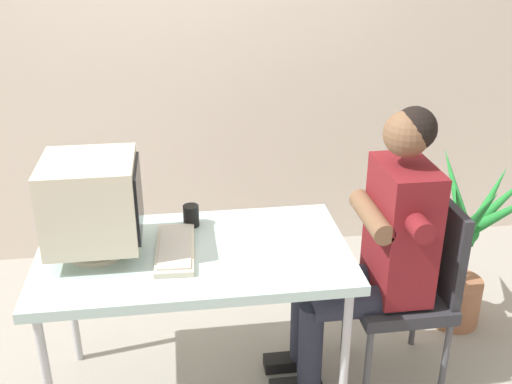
{
  "coord_description": "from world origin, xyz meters",
  "views": [
    {
      "loc": [
        -0.04,
        -2.19,
        1.99
      ],
      "look_at": [
        0.26,
        0.0,
        0.99
      ],
      "focal_mm": 42.21,
      "sensor_mm": 36.0,
      "label": 1
    }
  ],
  "objects_px": {
    "crt_monitor": "(92,202)",
    "keyboard": "(175,249)",
    "person_seated": "(378,244)",
    "desk": "(194,261)",
    "desk_mug": "(190,215)",
    "office_chair": "(413,283)",
    "potted_plant": "(463,246)"
  },
  "relations": [
    {
      "from": "person_seated",
      "to": "desk_mug",
      "type": "xyz_separation_m",
      "value": [
        -0.8,
        0.22,
        0.09
      ]
    },
    {
      "from": "crt_monitor",
      "to": "office_chair",
      "type": "xyz_separation_m",
      "value": [
        1.37,
        -0.03,
        -0.48
      ]
    },
    {
      "from": "crt_monitor",
      "to": "person_seated",
      "type": "xyz_separation_m",
      "value": [
        1.18,
        -0.03,
        -0.27
      ]
    },
    {
      "from": "person_seated",
      "to": "desk_mug",
      "type": "relative_size",
      "value": 13.4
    },
    {
      "from": "keyboard",
      "to": "person_seated",
      "type": "xyz_separation_m",
      "value": [
        0.87,
        0.01,
        -0.05
      ]
    },
    {
      "from": "crt_monitor",
      "to": "keyboard",
      "type": "xyz_separation_m",
      "value": [
        0.31,
        -0.03,
        -0.22
      ]
    },
    {
      "from": "keyboard",
      "to": "office_chair",
      "type": "distance_m",
      "value": 1.09
    },
    {
      "from": "keyboard",
      "to": "desk_mug",
      "type": "xyz_separation_m",
      "value": [
        0.07,
        0.23,
        0.03
      ]
    },
    {
      "from": "keyboard",
      "to": "person_seated",
      "type": "relative_size",
      "value": 0.32
    },
    {
      "from": "crt_monitor",
      "to": "desk_mug",
      "type": "xyz_separation_m",
      "value": [
        0.39,
        0.2,
        -0.18
      ]
    },
    {
      "from": "desk",
      "to": "office_chair",
      "type": "distance_m",
      "value": 1.0
    },
    {
      "from": "keyboard",
      "to": "potted_plant",
      "type": "relative_size",
      "value": 0.44
    },
    {
      "from": "desk",
      "to": "person_seated",
      "type": "bearing_deg",
      "value": 0.43
    },
    {
      "from": "desk",
      "to": "desk_mug",
      "type": "distance_m",
      "value": 0.25
    },
    {
      "from": "crt_monitor",
      "to": "keyboard",
      "type": "relative_size",
      "value": 0.98
    },
    {
      "from": "crt_monitor",
      "to": "desk_mug",
      "type": "height_order",
      "value": "crt_monitor"
    },
    {
      "from": "person_seated",
      "to": "keyboard",
      "type": "bearing_deg",
      "value": -179.55
    },
    {
      "from": "desk",
      "to": "office_chair",
      "type": "xyz_separation_m",
      "value": [
        0.98,
        0.01,
        -0.2
      ]
    },
    {
      "from": "keyboard",
      "to": "office_chair",
      "type": "relative_size",
      "value": 0.47
    },
    {
      "from": "keyboard",
      "to": "person_seated",
      "type": "height_order",
      "value": "person_seated"
    },
    {
      "from": "person_seated",
      "to": "potted_plant",
      "type": "relative_size",
      "value": 1.41
    },
    {
      "from": "desk",
      "to": "office_chair",
      "type": "height_order",
      "value": "office_chair"
    },
    {
      "from": "desk",
      "to": "crt_monitor",
      "type": "relative_size",
      "value": 3.15
    },
    {
      "from": "desk",
      "to": "crt_monitor",
      "type": "xyz_separation_m",
      "value": [
        -0.39,
        0.03,
        0.28
      ]
    },
    {
      "from": "crt_monitor",
      "to": "desk",
      "type": "bearing_deg",
      "value": -4.89
    },
    {
      "from": "person_seated",
      "to": "desk_mug",
      "type": "distance_m",
      "value": 0.83
    },
    {
      "from": "desk",
      "to": "desk_mug",
      "type": "bearing_deg",
      "value": 90.89
    },
    {
      "from": "desk_mug",
      "to": "keyboard",
      "type": "bearing_deg",
      "value": -107.31
    },
    {
      "from": "desk",
      "to": "keyboard",
      "type": "distance_m",
      "value": 0.1
    },
    {
      "from": "office_chair",
      "to": "keyboard",
      "type": "bearing_deg",
      "value": -179.63
    },
    {
      "from": "office_chair",
      "to": "person_seated",
      "type": "height_order",
      "value": "person_seated"
    },
    {
      "from": "keyboard",
      "to": "desk_mug",
      "type": "bearing_deg",
      "value": 72.69
    }
  ]
}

